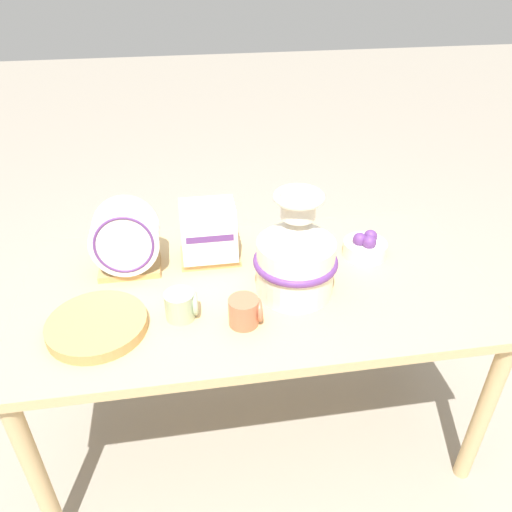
{
  "coord_description": "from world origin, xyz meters",
  "views": [
    {
      "loc": [
        -0.21,
        -1.32,
        1.71
      ],
      "look_at": [
        0.0,
        0.0,
        0.82
      ],
      "focal_mm": 35.0,
      "sensor_mm": 36.0,
      "label": 1
    }
  ],
  "objects_px": {
    "dish_rack_square_plates": "(209,239)",
    "mug_terracotta_glaze": "(245,311)",
    "wicker_charger_stack": "(97,325)",
    "ceramic_vase": "(296,253)",
    "dish_rack_round_plates": "(126,245)",
    "fruit_bowl": "(365,247)",
    "mug_sage_glaze": "(182,305)"
  },
  "relations": [
    {
      "from": "dish_rack_square_plates",
      "to": "mug_terracotta_glaze",
      "type": "distance_m",
      "value": 0.37
    },
    {
      "from": "wicker_charger_stack",
      "to": "ceramic_vase",
      "type": "bearing_deg",
      "value": 8.85
    },
    {
      "from": "dish_rack_round_plates",
      "to": "dish_rack_square_plates",
      "type": "height_order",
      "value": "dish_rack_round_plates"
    },
    {
      "from": "mug_terracotta_glaze",
      "to": "fruit_bowl",
      "type": "height_order",
      "value": "fruit_bowl"
    },
    {
      "from": "wicker_charger_stack",
      "to": "mug_terracotta_glaze",
      "type": "relative_size",
      "value": 2.95
    },
    {
      "from": "ceramic_vase",
      "to": "dish_rack_round_plates",
      "type": "distance_m",
      "value": 0.57
    },
    {
      "from": "ceramic_vase",
      "to": "wicker_charger_stack",
      "type": "relative_size",
      "value": 1.21
    },
    {
      "from": "dish_rack_round_plates",
      "to": "mug_terracotta_glaze",
      "type": "height_order",
      "value": "dish_rack_round_plates"
    },
    {
      "from": "dish_rack_round_plates",
      "to": "wicker_charger_stack",
      "type": "relative_size",
      "value": 0.85
    },
    {
      "from": "wicker_charger_stack",
      "to": "mug_sage_glaze",
      "type": "xyz_separation_m",
      "value": [
        0.25,
        0.02,
        0.03
      ]
    },
    {
      "from": "mug_terracotta_glaze",
      "to": "fruit_bowl",
      "type": "bearing_deg",
      "value": 32.02
    },
    {
      "from": "fruit_bowl",
      "to": "mug_sage_glaze",
      "type": "bearing_deg",
      "value": -160.15
    },
    {
      "from": "dish_rack_square_plates",
      "to": "mug_terracotta_glaze",
      "type": "relative_size",
      "value": 2.14
    },
    {
      "from": "ceramic_vase",
      "to": "mug_terracotta_glaze",
      "type": "xyz_separation_m",
      "value": [
        -0.18,
        -0.13,
        -0.1
      ]
    },
    {
      "from": "mug_terracotta_glaze",
      "to": "fruit_bowl",
      "type": "relative_size",
      "value": 0.64
    },
    {
      "from": "mug_terracotta_glaze",
      "to": "mug_sage_glaze",
      "type": "height_order",
      "value": "same"
    },
    {
      "from": "mug_terracotta_glaze",
      "to": "wicker_charger_stack",
      "type": "bearing_deg",
      "value": 175.24
    },
    {
      "from": "ceramic_vase",
      "to": "dish_rack_square_plates",
      "type": "xyz_separation_m",
      "value": [
        -0.26,
        0.23,
        -0.06
      ]
    },
    {
      "from": "dish_rack_round_plates",
      "to": "dish_rack_square_plates",
      "type": "relative_size",
      "value": 1.17
    },
    {
      "from": "dish_rack_round_plates",
      "to": "dish_rack_square_plates",
      "type": "xyz_separation_m",
      "value": [
        0.28,
        0.03,
        -0.02
      ]
    },
    {
      "from": "mug_sage_glaze",
      "to": "dish_rack_square_plates",
      "type": "bearing_deg",
      "value": 70.13
    },
    {
      "from": "ceramic_vase",
      "to": "dish_rack_round_plates",
      "type": "xyz_separation_m",
      "value": [
        -0.53,
        0.2,
        -0.04
      ]
    },
    {
      "from": "dish_rack_round_plates",
      "to": "fruit_bowl",
      "type": "bearing_deg",
      "value": -2.1
    },
    {
      "from": "ceramic_vase",
      "to": "fruit_bowl",
      "type": "distance_m",
      "value": 0.36
    },
    {
      "from": "dish_rack_round_plates",
      "to": "dish_rack_square_plates",
      "type": "bearing_deg",
      "value": 6.75
    },
    {
      "from": "mug_terracotta_glaze",
      "to": "mug_sage_glaze",
      "type": "bearing_deg",
      "value": 162.4
    },
    {
      "from": "wicker_charger_stack",
      "to": "fruit_bowl",
      "type": "xyz_separation_m",
      "value": [
        0.91,
        0.26,
        0.02
      ]
    },
    {
      "from": "dish_rack_square_plates",
      "to": "fruit_bowl",
      "type": "relative_size",
      "value": 1.37
    },
    {
      "from": "dish_rack_round_plates",
      "to": "wicker_charger_stack",
      "type": "xyz_separation_m",
      "value": [
        -0.08,
        -0.29,
        -0.09
      ]
    },
    {
      "from": "wicker_charger_stack",
      "to": "mug_terracotta_glaze",
      "type": "bearing_deg",
      "value": -4.76
    },
    {
      "from": "ceramic_vase",
      "to": "wicker_charger_stack",
      "type": "height_order",
      "value": "ceramic_vase"
    },
    {
      "from": "fruit_bowl",
      "to": "wicker_charger_stack",
      "type": "bearing_deg",
      "value": -163.99
    }
  ]
}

